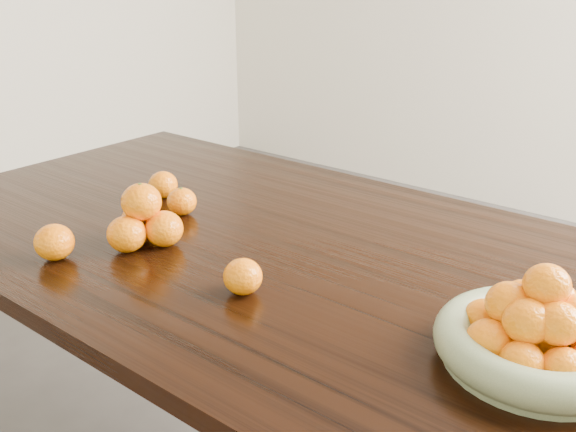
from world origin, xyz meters
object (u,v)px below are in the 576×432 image
Objects in this scene: orange_pyramid at (143,221)px; loose_orange_0 at (182,201)px; fruit_bowl at (537,336)px; dining_table at (297,286)px.

orange_pyramid reaches higher than loose_orange_0.
fruit_bowl reaches higher than orange_pyramid.
loose_orange_0 is (-0.34, -0.02, 0.12)m from dining_table.
dining_table is 27.83× the size of loose_orange_0.
orange_pyramid is (-0.28, -0.19, 0.14)m from dining_table.
loose_orange_0 is at bearing -177.48° from dining_table.
loose_orange_0 is at bearing 111.20° from orange_pyramid.
dining_table is at bearing 2.52° from loose_orange_0.
fruit_bowl is 4.25× the size of loose_orange_0.
dining_table is 0.36m from orange_pyramid.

